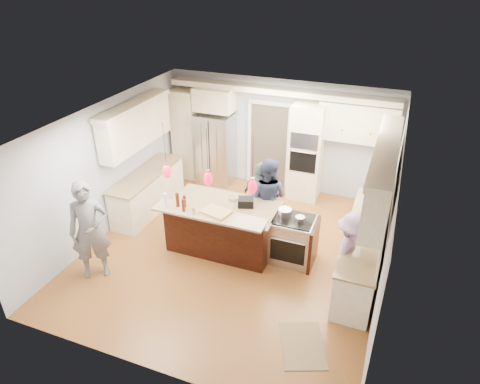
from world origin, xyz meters
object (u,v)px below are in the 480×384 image
Objects in this scene: person_bar_end at (90,231)px; person_far_left at (267,197)px; kitchen_island at (223,226)px; refrigerator at (215,149)px; island_range at (294,240)px.

person_bar_end reaches higher than person_far_left.
refrigerator is at bearing 116.89° from kitchen_island.
person_bar_end is at bearing 50.84° from person_far_left.
refrigerator is 1.06× the size of person_far_left.
kitchen_island is at bearing 57.20° from person_far_left.
person_bar_end is (-3.24, -1.68, 0.48)m from island_range.
refrigerator is 0.86× the size of kitchen_island.
refrigerator reaches higher than kitchen_island.
island_range is 0.49× the size of person_bar_end.
island_range is 1.11m from person_far_left.
person_far_left is at bearing -42.55° from refrigerator.
refrigerator is at bearing -35.57° from person_far_left.
kitchen_island is 2.28× the size of island_range.
island_range is at bearing -6.98° from person_bar_end.
kitchen_island is 1.41m from island_range.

